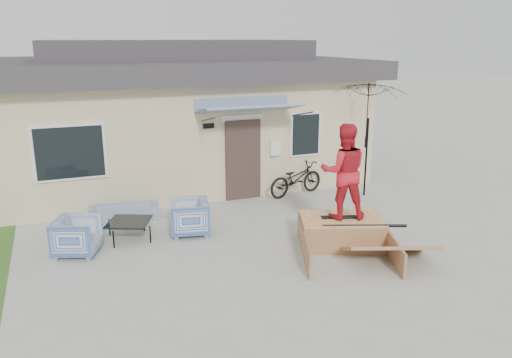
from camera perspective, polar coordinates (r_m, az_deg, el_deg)
name	(u,v)px	position (r m, az deg, el deg)	size (l,w,h in m)	color
ground	(278,275)	(9.25, 2.46, -10.79)	(90.00, 90.00, 0.00)	#A7A99F
house	(173,110)	(16.06, -9.33, 7.64)	(10.80, 8.49, 4.10)	#CCBA8F
loveseat	(124,206)	(12.24, -14.67, -3.01)	(1.58, 0.46, 0.62)	#2D508E
armchair_left	(77,234)	(10.53, -19.52, -5.89)	(0.80, 0.75, 0.83)	#2D508E
armchair_right	(189,215)	(11.02, -7.52, -4.10)	(0.82, 0.76, 0.84)	#2D508E
coffee_table	(129,230)	(11.05, -14.06, -5.59)	(0.83, 0.83, 0.41)	black
bicycle	(296,175)	(13.64, 4.52, 0.45)	(0.61, 1.74, 1.11)	black
patio_umbrella	(368,131)	(13.64, 12.47, 5.27)	(2.23, 2.11, 2.20)	black
skate_ramp	(341,231)	(10.60, 9.60, -5.84)	(1.65, 2.21, 0.55)	#91643E
skateboard	(342,217)	(10.54, 9.62, -4.21)	(0.84, 0.21, 0.05)	black
skater	(344,170)	(10.25, 9.87, 1.03)	(0.95, 0.73, 1.93)	red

